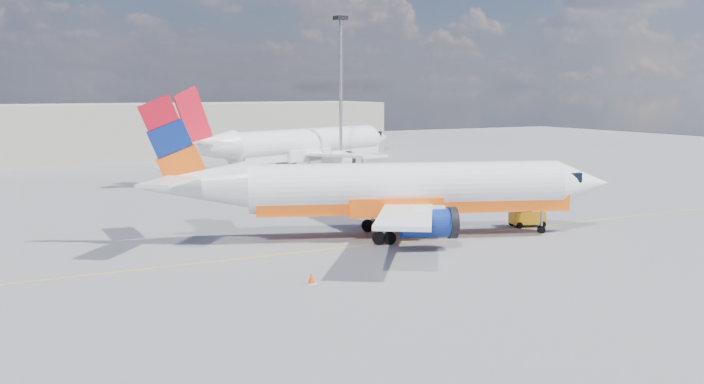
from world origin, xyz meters
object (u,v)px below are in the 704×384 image
second_jet (300,145)px  traffic_cone (311,278)px  main_jet (392,190)px  gse_tug (526,216)px

second_jet → traffic_cone: 52.75m
main_jet → gse_tug: (11.21, -1.09, -2.52)m
gse_tug → traffic_cone: size_ratio=4.26×
second_jet → gse_tug: bearing=-110.0°
main_jet → second_jet: bearing=94.9°
main_jet → traffic_cone: main_jet is taller
traffic_cone → second_jet: bearing=66.3°
gse_tug → traffic_cone: gse_tug is taller
gse_tug → traffic_cone: 23.17m
main_jet → gse_tug: 11.54m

